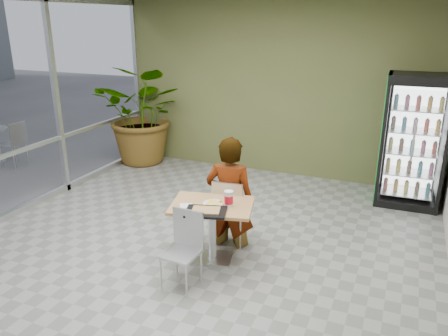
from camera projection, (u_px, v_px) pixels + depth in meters
The scene contains 12 objects.
ground at pixel (190, 256), 5.51m from camera, with size 7.00×7.00×0.00m, color gray.
room_envelope at pixel (186, 133), 4.99m from camera, with size 6.00×7.00×3.20m, color beige, non-canonical shape.
dining_table at pixel (212, 220), 5.25m from camera, with size 1.09×0.88×0.75m.
chair_far at pixel (229, 207), 5.62m from camera, with size 0.44×0.44×0.90m.
chair_near at pixel (185, 242), 4.81m from camera, with size 0.40×0.40×0.86m.
seated_woman at pixel (230, 202), 5.65m from camera, with size 0.65×0.42×1.76m, color black.
pizza_plate at pixel (213, 203), 5.18m from camera, with size 0.34×0.33×0.03m.
soda_cup at pixel (229, 199), 5.10m from camera, with size 0.11×0.11×0.19m.
napkin_stack at pixel (186, 206), 5.09m from camera, with size 0.15×0.15×0.02m, color silver.
cafeteria_tray at pixel (206, 212), 4.94m from camera, with size 0.46×0.33×0.03m, color black.
beverage_fridge at pixel (413, 141), 6.76m from camera, with size 0.96×0.75×2.06m.
potted_plant at pixel (145, 114), 8.80m from camera, with size 1.80×1.56×2.00m, color #31702D.
Camera 1 is at (2.29, -4.29, 2.84)m, focal length 35.00 mm.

